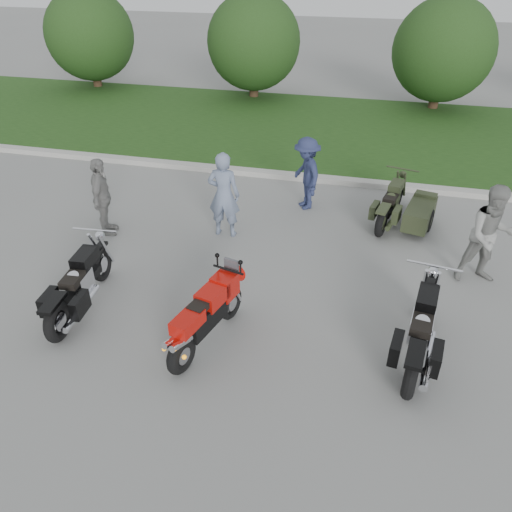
% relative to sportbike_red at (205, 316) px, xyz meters
% --- Properties ---
extents(ground, '(80.00, 80.00, 0.00)m').
position_rel_sportbike_red_xyz_m(ground, '(0.24, 0.83, -0.57)').
color(ground, gray).
rests_on(ground, ground).
extents(curb, '(60.00, 0.30, 0.15)m').
position_rel_sportbike_red_xyz_m(curb, '(0.24, 6.83, -0.50)').
color(curb, '#B0AEA6').
rests_on(curb, ground).
extents(grass_strip, '(60.00, 8.00, 0.14)m').
position_rel_sportbike_red_xyz_m(grass_strip, '(0.24, 10.98, -0.50)').
color(grass_strip, '#30591E').
rests_on(grass_strip, ground).
extents(tree_far_left, '(3.60, 3.60, 4.00)m').
position_rel_sportbike_red_xyz_m(tree_far_left, '(-9.76, 14.33, 1.62)').
color(tree_far_left, '#3F2B1C').
rests_on(tree_far_left, ground).
extents(tree_mid_left, '(3.60, 3.60, 4.00)m').
position_rel_sportbike_red_xyz_m(tree_mid_left, '(-2.76, 14.33, 1.62)').
color(tree_mid_left, '#3F2B1C').
rests_on(tree_mid_left, ground).
extents(tree_mid_right, '(3.60, 3.60, 4.00)m').
position_rel_sportbike_red_xyz_m(tree_mid_right, '(4.24, 14.33, 1.62)').
color(tree_mid_right, '#3F2B1C').
rests_on(tree_mid_right, ground).
extents(sportbike_red, '(0.73, 2.02, 0.98)m').
position_rel_sportbike_red_xyz_m(sportbike_red, '(0.00, 0.00, 0.00)').
color(sportbike_red, black).
rests_on(sportbike_red, ground).
extents(cruiser_left, '(0.51, 2.41, 0.93)m').
position_rel_sportbike_red_xyz_m(cruiser_left, '(-2.42, 0.31, -0.10)').
color(cruiser_left, black).
rests_on(cruiser_left, ground).
extents(cruiser_right, '(0.58, 2.48, 0.96)m').
position_rel_sportbike_red_xyz_m(cruiser_right, '(3.27, 0.46, -0.08)').
color(cruiser_right, black).
rests_on(cruiser_right, ground).
extents(cruiser_sidecar, '(1.37, 2.18, 0.85)m').
position_rel_sportbike_red_xyz_m(cruiser_sidecar, '(3.15, 4.80, -0.17)').
color(cruiser_sidecar, black).
rests_on(cruiser_sidecar, ground).
extents(person_stripe, '(0.70, 0.47, 1.90)m').
position_rel_sportbike_red_xyz_m(person_stripe, '(-0.74, 3.49, 0.38)').
color(person_stripe, slate).
rests_on(person_stripe, ground).
extents(person_grey, '(1.09, 0.94, 1.95)m').
position_rel_sportbike_red_xyz_m(person_grey, '(4.51, 2.95, 0.40)').
color(person_grey, gray).
rests_on(person_grey, ground).
extents(person_denim, '(1.13, 1.30, 1.75)m').
position_rel_sportbike_red_xyz_m(person_denim, '(0.77, 5.22, 0.30)').
color(person_denim, navy).
rests_on(person_denim, ground).
extents(person_back, '(0.69, 1.10, 1.74)m').
position_rel_sportbike_red_xyz_m(person_back, '(-3.30, 2.93, 0.30)').
color(person_back, gray).
rests_on(person_back, ground).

